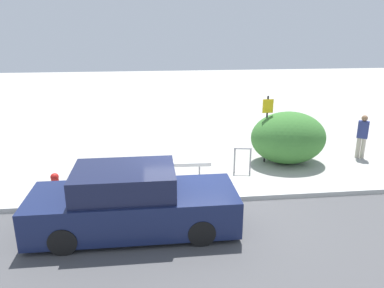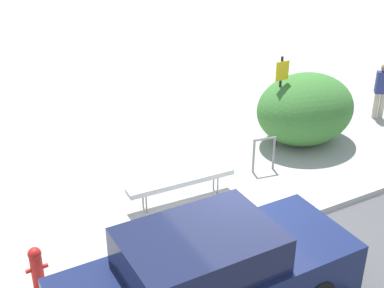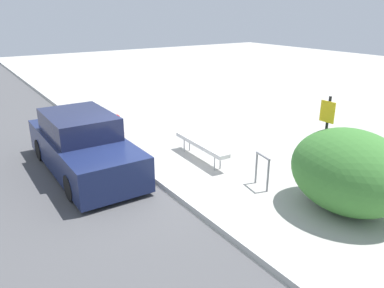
# 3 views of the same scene
# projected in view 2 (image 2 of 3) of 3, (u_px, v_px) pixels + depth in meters

# --- Properties ---
(ground_plane) EXTENTS (60.00, 60.00, 0.00)m
(ground_plane) POSITION_uv_depth(u_px,v_px,m) (242.00, 239.00, 9.89)
(ground_plane) COLOR #ADAAA3
(curb) EXTENTS (60.00, 0.20, 0.13)m
(curb) POSITION_uv_depth(u_px,v_px,m) (243.00, 237.00, 9.86)
(curb) COLOR #B7B7B2
(curb) RESTS_ON ground_plane
(bench) EXTENTS (2.32, 0.44, 0.52)m
(bench) POSITION_uv_depth(u_px,v_px,m) (181.00, 181.00, 10.87)
(bench) COLOR #99999E
(bench) RESTS_ON ground_plane
(bike_rack) EXTENTS (0.55, 0.15, 0.83)m
(bike_rack) POSITION_uv_depth(u_px,v_px,m) (264.00, 151.00, 11.97)
(bike_rack) COLOR gray
(bike_rack) RESTS_ON ground_plane
(sign_post) EXTENTS (0.36, 0.08, 2.30)m
(sign_post) POSITION_uv_depth(u_px,v_px,m) (280.00, 94.00, 12.66)
(sign_post) COLOR black
(sign_post) RESTS_ON ground_plane
(fire_hydrant) EXTENTS (0.36, 0.22, 0.77)m
(fire_hydrant) POSITION_uv_depth(u_px,v_px,m) (36.00, 266.00, 8.60)
(fire_hydrant) COLOR red
(fire_hydrant) RESTS_ON ground_plane
(shrub_hedge) EXTENTS (2.54, 2.05, 1.76)m
(shrub_hedge) POSITION_uv_depth(u_px,v_px,m) (305.00, 109.00, 13.14)
(shrub_hedge) COLOR #3D7A33
(shrub_hedge) RESTS_ON ground_plane
(pedestrian) EXTENTS (0.40, 0.36, 1.55)m
(pedestrian) POSITION_uv_depth(u_px,v_px,m) (381.00, 90.00, 14.44)
(pedestrian) COLOR #B7AD99
(pedestrian) RESTS_ON ground_plane
(parked_car_near) EXTENTS (4.64, 1.77, 1.52)m
(parked_car_near) POSITION_uv_depth(u_px,v_px,m) (207.00, 277.00, 7.95)
(parked_car_near) COLOR black
(parked_car_near) RESTS_ON ground_plane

